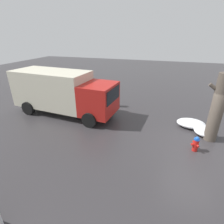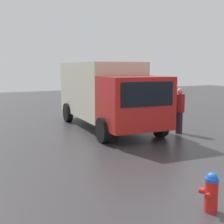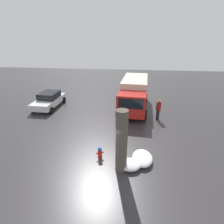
{
  "view_description": "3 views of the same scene",
  "coord_description": "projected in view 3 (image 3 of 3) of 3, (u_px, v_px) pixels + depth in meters",
  "views": [
    {
      "loc": [
        1.62,
        7.61,
        5.02
      ],
      "look_at": [
        4.54,
        -1.45,
        0.74
      ],
      "focal_mm": 28.0,
      "sensor_mm": 36.0,
      "label": 1
    },
    {
      "loc": [
        -3.95,
        4.11,
        2.63
      ],
      "look_at": [
        4.74,
        -0.44,
        1.21
      ],
      "focal_mm": 50.0,
      "sensor_mm": 36.0,
      "label": 2
    },
    {
      "loc": [
        -8.18,
        -1.65,
        6.53
      ],
      "look_at": [
        4.28,
        -0.21,
        1.1
      ],
      "focal_mm": 28.0,
      "sensor_mm": 36.0,
      "label": 3
    }
  ],
  "objects": [
    {
      "name": "pedestrian",
      "position": [
        158.0,
        109.0,
        14.6
      ],
      "size": [
        0.39,
        0.39,
        1.8
      ],
      "rotation": [
        0.0,
        0.0,
        3.08
      ],
      "color": "#23232D",
      "rests_on": "ground_plane"
    },
    {
      "name": "tree_trunk",
      "position": [
        122.0,
        142.0,
        8.65
      ],
      "size": [
        0.91,
        0.6,
        3.44
      ],
      "color": "brown",
      "rests_on": "ground_plane"
    },
    {
      "name": "parked_car",
      "position": [
        49.0,
        100.0,
        17.4
      ],
      "size": [
        4.25,
        2.2,
        1.48
      ],
      "rotation": [
        0.0,
        0.0,
        1.53
      ],
      "color": "silver",
      "rests_on": "ground_plane"
    },
    {
      "name": "delivery_truck",
      "position": [
        134.0,
        93.0,
        16.84
      ],
      "size": [
        7.11,
        3.0,
        2.82
      ],
      "rotation": [
        0.0,
        0.0,
        1.5
      ],
      "color": "red",
      "rests_on": "ground_plane"
    },
    {
      "name": "snow_pile_curbside",
      "position": [
        142.0,
        158.0,
        9.88
      ],
      "size": [
        1.59,
        1.15,
        0.43
      ],
      "color": "white",
      "rests_on": "ground_plane"
    },
    {
      "name": "ground_plane",
      "position": [
        100.0,
        158.0,
        10.23
      ],
      "size": [
        60.0,
        60.0,
        0.0
      ],
      "primitive_type": "plane",
      "color": "#333033"
    },
    {
      "name": "snow_pile_by_hydrant",
      "position": [
        130.0,
        164.0,
        9.4
      ],
      "size": [
        1.05,
        1.18,
        0.4
      ],
      "color": "white",
      "rests_on": "ground_plane"
    },
    {
      "name": "fire_hydrant",
      "position": [
        100.0,
        152.0,
        10.08
      ],
      "size": [
        0.36,
        0.44,
        0.75
      ],
      "rotation": [
        0.0,
        0.0,
        0.44
      ],
      "color": "red",
      "rests_on": "ground_plane"
    }
  ]
}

